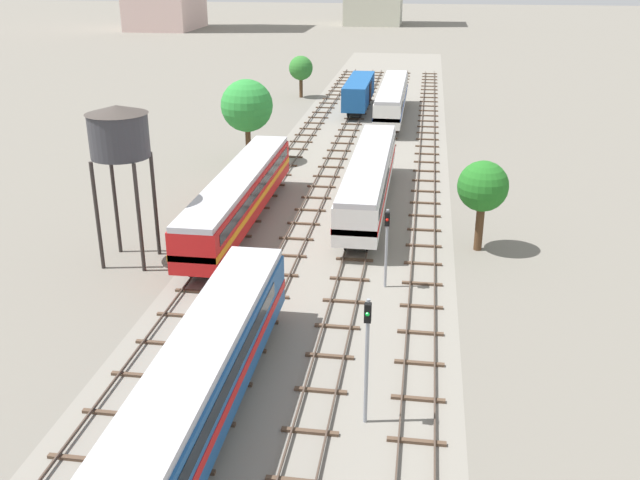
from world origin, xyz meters
The scene contains 17 objects.
ground_plane centered at (0.00, 56.00, 0.00)m, with size 480.00×480.00×0.00m, color slate.
ballast_bed centered at (0.00, 56.00, 0.00)m, with size 17.08×176.00×0.01m, color gray.
track_far_left centered at (-6.54, 57.00, 0.14)m, with size 2.40×126.00×0.29m.
track_left centered at (-2.18, 57.00, 0.14)m, with size 2.40×126.00×0.29m.
track_centre_left centered at (2.18, 57.00, 0.14)m, with size 2.40×126.00×0.29m.
track_centre centered at (6.54, 57.00, 0.14)m, with size 2.40×126.00×0.29m.
diesel_railcar_left_nearest centered at (-2.18, 22.07, 2.60)m, with size 2.96×20.50×3.80m.
passenger_coach_far_left_near centered at (-6.54, 45.24, 2.61)m, with size 2.96×22.00×3.80m.
passenger_coach_centre_left_mid centered at (2.18, 50.76, 2.61)m, with size 2.96×22.00×3.80m.
passenger_coach_centre_left_midfar centered at (2.18, 83.43, 2.61)m, with size 2.96×22.00×3.80m.
freight_boxcar_left_far centered at (-2.17, 87.65, 2.45)m, with size 2.87×14.00×3.60m.
water_tower centered at (-11.98, 38.36, 8.30)m, with size 3.76×3.76×10.04m.
signal_post_nearest centered at (4.36, 23.55, 3.64)m, with size 0.28×0.47×5.77m.
signal_post_near centered at (4.36, 36.82, 3.11)m, with size 0.28×0.47×4.85m.
lineside_tree_0 centered at (10.11, 43.56, 4.36)m, with size 3.31×3.31×6.08m.
lineside_tree_1 centered at (-10.84, 95.36, 3.92)m, with size 3.25×3.25×5.59m.
lineside_tree_2 centered at (-10.13, 62.33, 5.33)m, with size 4.80×4.80×7.76m.
Camera 1 is at (6.16, -1.49, 18.37)m, focal length 40.08 mm.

